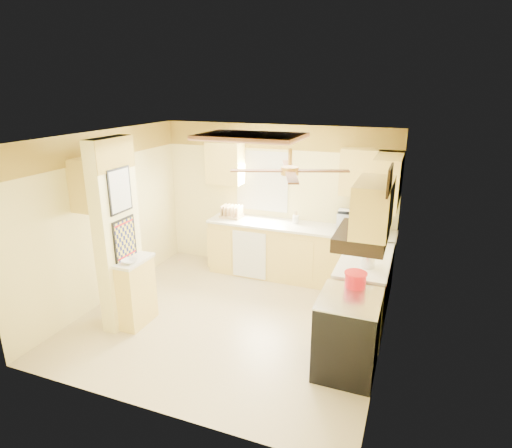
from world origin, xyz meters
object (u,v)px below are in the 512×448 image
at_px(microwave, 356,222).
at_px(dutch_oven, 355,279).
at_px(stove, 347,334).
at_px(kettle, 369,258).
at_px(bowl, 129,261).

bearing_deg(microwave, dutch_oven, 94.09).
bearing_deg(stove, kettle, 84.55).
bearing_deg(dutch_oven, bowl, -171.48).
distance_m(microwave, bowl, 3.40).
distance_m(stove, bowl, 2.82).
bearing_deg(dutch_oven, microwave, 98.63).
xyz_separation_m(stove, bowl, (-2.77, -0.12, 0.50)).
xyz_separation_m(stove, microwave, (-0.28, 2.18, 0.63)).
height_order(microwave, bowl, microwave).
relative_size(bowl, dutch_oven, 0.74).
distance_m(stove, microwave, 2.29).
relative_size(microwave, dutch_oven, 2.15).
distance_m(microwave, dutch_oven, 1.92).
bearing_deg(stove, microwave, 97.33).
height_order(stove, bowl, bowl).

